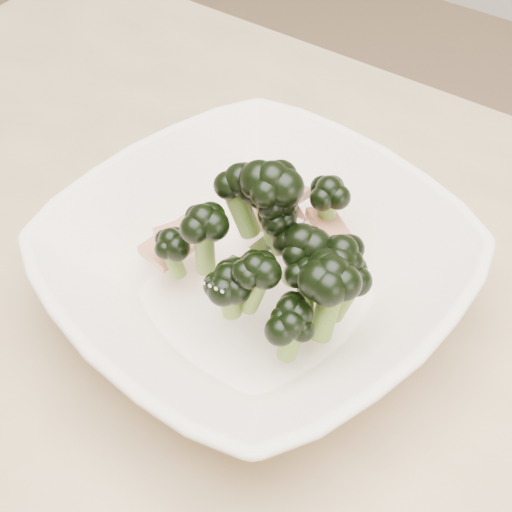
% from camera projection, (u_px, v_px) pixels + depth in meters
% --- Properties ---
extents(dining_table, '(1.20, 0.80, 0.75)m').
position_uv_depth(dining_table, '(296.00, 470.00, 0.56)').
color(dining_table, tan).
rests_on(dining_table, ground).
extents(broccoli_dish, '(0.34, 0.34, 0.14)m').
position_uv_depth(broccoli_dish, '(259.00, 266.00, 0.52)').
color(broccoli_dish, white).
rests_on(broccoli_dish, dining_table).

